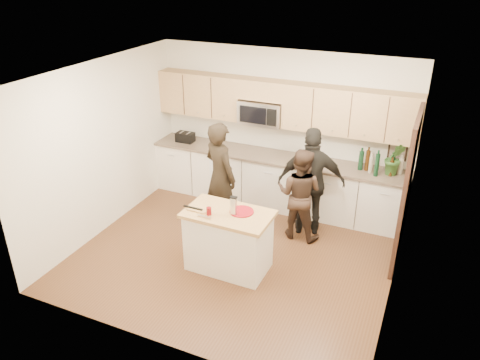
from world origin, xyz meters
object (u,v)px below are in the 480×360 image
at_px(woman_center, 300,194).
at_px(woman_right, 311,182).
at_px(toaster, 185,137).
at_px(island, 228,240).
at_px(woman_left, 220,176).

xyz_separation_m(woman_center, woman_right, (0.12, 0.19, 0.14)).
relative_size(toaster, woman_right, 0.18).
distance_m(island, toaster, 2.78).
bearing_deg(toaster, woman_center, -18.16).
xyz_separation_m(woman_left, woman_right, (1.38, 0.40, -0.01)).
xyz_separation_m(toaster, woman_center, (2.46, -0.81, -0.29)).
distance_m(woman_left, woman_center, 1.28).
distance_m(toaster, woman_center, 2.61).
xyz_separation_m(toaster, woman_right, (2.58, -0.62, -0.14)).
bearing_deg(woman_left, island, 147.83).
distance_m(woman_center, woman_right, 0.27).
height_order(toaster, woman_left, woman_left).
bearing_deg(woman_left, toaster, -13.27).
bearing_deg(island, woman_left, 122.10).
height_order(woman_center, woman_right, woman_right).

